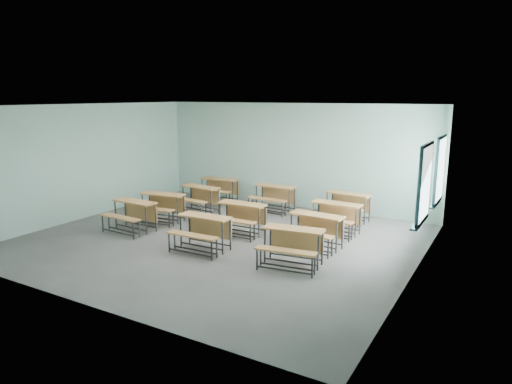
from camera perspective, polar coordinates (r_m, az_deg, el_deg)
room at (r=10.72m, az=-4.23°, el=2.14°), size 9.04×8.04×3.24m
desk_unit_r0c0 at (r=12.10m, az=-15.27°, el=-2.34°), size 1.29×0.90×0.77m
desk_unit_r0c1 at (r=10.33m, az=-6.73°, el=-4.45°), size 1.26×0.86×0.77m
desk_unit_r0c2 at (r=9.34m, az=4.49°, el=-6.19°), size 1.33×0.98×0.77m
desk_unit_r1c0 at (r=12.81m, az=-11.82°, el=-1.37°), size 1.33×0.98×0.77m
desk_unit_r1c1 at (r=11.44m, az=-2.01°, el=-2.74°), size 1.25×0.85×0.77m
desk_unit_r1c2 at (r=10.46m, az=7.32°, el=-4.26°), size 1.29×0.90×0.77m
desk_unit_r2c0 at (r=13.64m, az=-7.26°, el=-0.40°), size 1.33×0.97×0.77m
desk_unit_r2c2 at (r=11.62m, az=9.82°, el=-2.68°), size 1.26×0.87×0.77m
desk_unit_r3c0 at (r=14.86m, az=-4.78°, el=0.68°), size 1.31×0.94×0.77m
desk_unit_r3c1 at (r=13.65m, az=2.20°, el=-0.30°), size 1.28×0.89×0.77m
desk_unit_r3c2 at (r=12.84m, az=11.24°, el=-1.32°), size 1.32×0.95×0.77m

